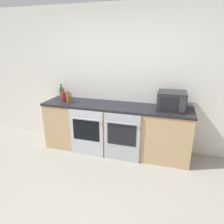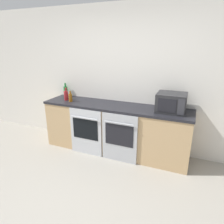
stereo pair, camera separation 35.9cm
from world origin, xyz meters
The scene contains 9 objects.
ground_plane centered at (0.00, 0.00, 0.00)m, with size 16.00×16.00×0.00m, color gray.
wall_back centered at (0.00, 1.97, 1.30)m, with size 10.00×0.06×2.60m.
counter_back centered at (0.00, 1.65, 0.45)m, with size 2.67×0.61×0.90m.
oven_left centered at (-0.44, 1.34, 0.44)m, with size 0.61×0.06×0.86m.
oven_right centered at (0.20, 1.34, 0.44)m, with size 0.61×0.06×0.86m.
microwave centered at (0.95, 1.66, 1.05)m, with size 0.45×0.40×0.30m.
bottle_green centered at (-1.19, 1.88, 1.01)m, with size 0.08×0.08×0.27m.
bottle_red centered at (-1.00, 1.61, 0.99)m, with size 0.08×0.08×0.24m.
bottle_amber centered at (-0.86, 1.54, 0.98)m, with size 0.07×0.07×0.20m.
Camera 2 is at (1.25, -1.49, 1.94)m, focal length 32.00 mm.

